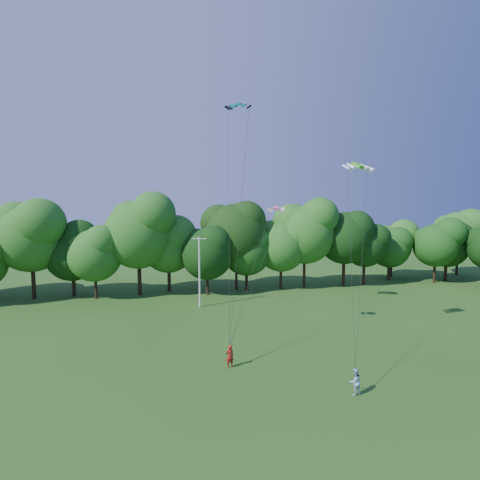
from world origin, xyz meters
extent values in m
plane|color=#234F15|center=(0.00, 0.00, 0.00)|extent=(160.00, 160.00, 0.00)
cylinder|color=silver|center=(-0.13, 27.43, 4.18)|extent=(0.21, 0.21, 8.36)
cube|color=silver|center=(-0.13, 27.43, 8.15)|extent=(1.62, 0.59, 0.08)
imported|color=#A31C15|center=(0.31, 10.34, 0.85)|extent=(0.69, 0.52, 1.70)
imported|color=#9EC2DB|center=(7.35, 4.70, 0.86)|extent=(0.94, 0.80, 1.72)
cube|color=#047884|center=(3.03, 19.94, 21.68)|extent=(2.71, 1.96, 0.48)
cube|color=green|center=(11.96, 13.29, 15.44)|extent=(2.74, 1.56, 0.62)
cube|color=#FB4587|center=(5.56, 15.86, 11.80)|extent=(1.69, 1.12, 0.32)
cylinder|color=#302212|center=(6.00, 35.86, 2.53)|extent=(0.51, 0.51, 5.05)
ellipsoid|color=black|center=(6.00, 35.86, 9.18)|extent=(10.10, 10.10, 11.02)
cylinder|color=black|center=(33.41, 39.52, 1.73)|extent=(0.43, 0.43, 3.45)
ellipsoid|color=#29611D|center=(33.41, 39.52, 6.28)|extent=(6.90, 6.90, 7.53)
camera|label=1|loc=(-4.56, -16.08, 11.99)|focal=28.00mm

